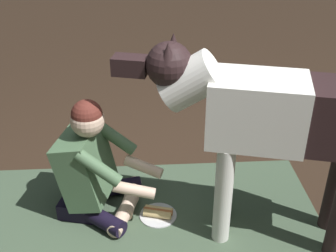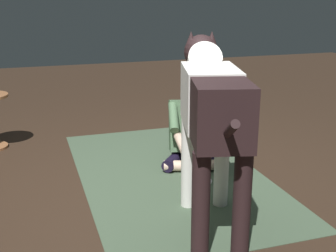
{
  "view_description": "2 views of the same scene",
  "coord_description": "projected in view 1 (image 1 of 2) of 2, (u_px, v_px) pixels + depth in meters",
  "views": [
    {
      "loc": [
        0.14,
        1.9,
        1.97
      ],
      "look_at": [
        -0.0,
        -0.41,
        0.64
      ],
      "focal_mm": 46.25,
      "sensor_mm": 36.0,
      "label": 1
    },
    {
      "loc": [
        -3.13,
        0.98,
        1.53
      ],
      "look_at": [
        0.2,
        -0.1,
        0.47
      ],
      "focal_mm": 48.05,
      "sensor_mm": 36.0,
      "label": 2
    }
  ],
  "objects": [
    {
      "name": "ground_plane",
      "position": [
        172.0,
        250.0,
        2.63
      ],
      "size": [
        13.14,
        13.14,
        0.0
      ],
      "primitive_type": "plane",
      "color": "#332419"
    },
    {
      "name": "area_rug",
      "position": [
        124.0,
        235.0,
        2.74
      ],
      "size": [
        2.6,
        1.51,
        0.01
      ],
      "primitive_type": "cube",
      "color": "#41533E",
      "rests_on": "ground"
    },
    {
      "name": "person_sitting_on_floor",
      "position": [
        94.0,
        168.0,
        2.8
      ],
      "size": [
        0.72,
        0.58,
        0.82
      ],
      "color": "black",
      "rests_on": "ground"
    },
    {
      "name": "large_dog",
      "position": [
        266.0,
        118.0,
        2.39
      ],
      "size": [
        1.6,
        0.57,
        1.24
      ],
      "color": "silver",
      "rests_on": "ground"
    },
    {
      "name": "hot_dog_on_plate",
      "position": [
        158.0,
        213.0,
        2.88
      ],
      "size": [
        0.25,
        0.25,
        0.06
      ],
      "color": "silver",
      "rests_on": "ground"
    }
  ]
}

